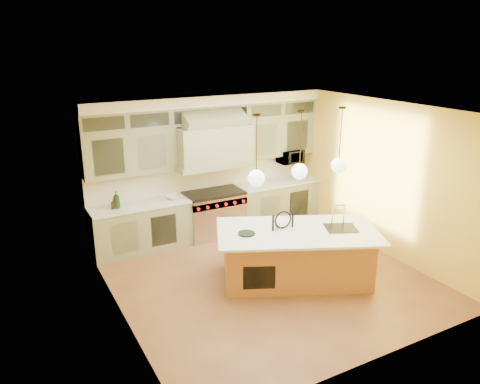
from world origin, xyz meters
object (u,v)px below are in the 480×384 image
range (214,213)px  counter_stool (287,244)px  kitchen_island (296,254)px  microwave (290,156)px

range → counter_stool: 2.43m
range → kitchen_island: kitchen_island is taller
kitchen_island → counter_stool: (-0.22, -0.01, 0.24)m
counter_stool → microwave: microwave is taller
counter_stool → microwave: (1.76, 2.52, 0.74)m
range → kitchen_island: bearing=-80.4°
range → microwave: 2.18m
counter_stool → microwave: size_ratio=2.28×
kitchen_island → counter_stool: size_ratio=2.41×
range → microwave: size_ratio=2.21×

